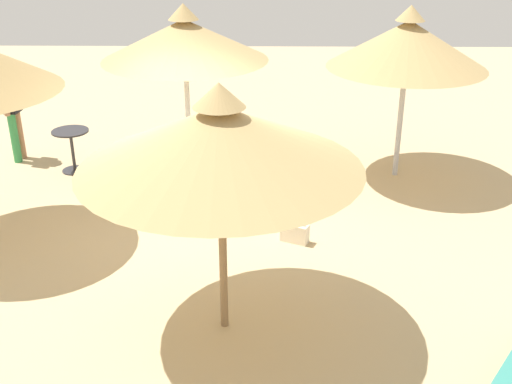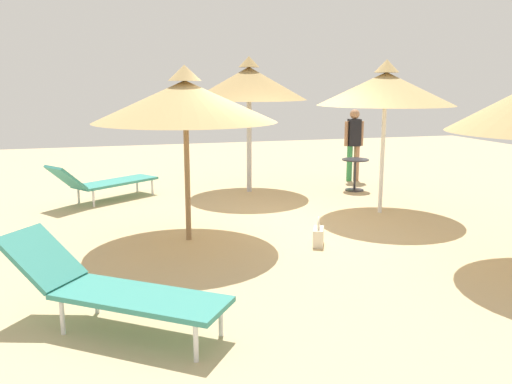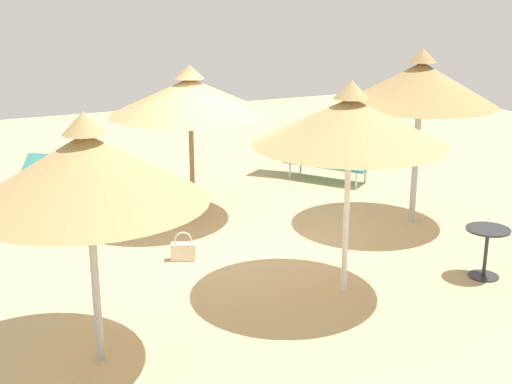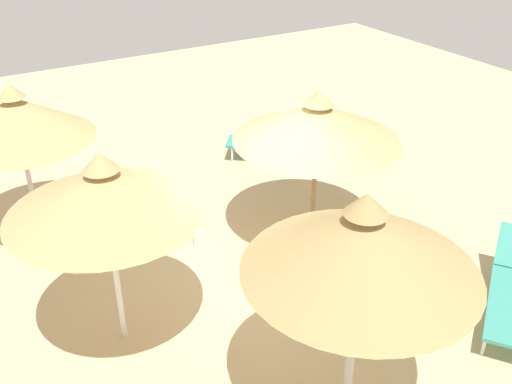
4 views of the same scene
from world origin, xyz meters
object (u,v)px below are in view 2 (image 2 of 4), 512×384
(parasol_umbrella_edge, at_px, (386,89))
(lounge_chair_near_right, at_px, (103,181))
(parasol_umbrella_front, at_px, (185,101))
(lounge_chair_center, at_px, (110,286))
(side_table_round, at_px, (355,169))
(person_standing_near_left, at_px, (354,140))
(handbag, at_px, (318,235))
(parasol_umbrella_back, at_px, (249,83))

(parasol_umbrella_edge, bearing_deg, lounge_chair_near_right, -115.72)
(parasol_umbrella_edge, relative_size, parasol_umbrella_front, 1.02)
(lounge_chair_center, distance_m, side_table_round, 7.40)
(person_standing_near_left, relative_size, handbag, 3.97)
(parasol_umbrella_back, distance_m, side_table_round, 2.90)
(parasol_umbrella_edge, height_order, side_table_round, parasol_umbrella_edge)
(parasol_umbrella_edge, distance_m, parasol_umbrella_back, 3.00)
(parasol_umbrella_back, xyz_separation_m, handbag, (3.93, -0.04, -2.12))
(lounge_chair_center, xyz_separation_m, side_table_round, (-5.33, 5.14, 0.03))
(handbag, bearing_deg, lounge_chair_near_right, -142.28)
(parasol_umbrella_back, height_order, lounge_chair_center, parasol_umbrella_back)
(parasol_umbrella_edge, height_order, person_standing_near_left, parasol_umbrella_edge)
(parasol_umbrella_front, height_order, parasol_umbrella_back, parasol_umbrella_back)
(person_standing_near_left, height_order, side_table_round, person_standing_near_left)
(parasol_umbrella_edge, height_order, lounge_chair_near_right, parasol_umbrella_edge)
(parasol_umbrella_back, xyz_separation_m, side_table_round, (0.51, 2.21, -1.80))
(person_standing_near_left, xyz_separation_m, handbag, (4.46, -2.71, -0.82))
(lounge_chair_near_right, bearing_deg, parasol_umbrella_front, 21.68)
(handbag, xyz_separation_m, side_table_round, (-3.42, 2.25, 0.32))
(parasol_umbrella_edge, bearing_deg, handbag, -50.23)
(lounge_chair_near_right, bearing_deg, side_table_round, 85.86)
(parasol_umbrella_back, height_order, handbag, parasol_umbrella_back)
(parasol_umbrella_front, bearing_deg, parasol_umbrella_back, 150.48)
(side_table_round, bearing_deg, handbag, -33.40)
(parasol_umbrella_edge, height_order, handbag, parasol_umbrella_edge)
(parasol_umbrella_front, xyz_separation_m, lounge_chair_near_right, (-3.01, -1.20, -1.63))
(parasol_umbrella_edge, bearing_deg, parasol_umbrella_back, -143.90)
(person_standing_near_left, bearing_deg, parasol_umbrella_back, -78.90)
(lounge_chair_near_right, bearing_deg, person_standing_near_left, 96.68)
(parasol_umbrella_front, bearing_deg, side_table_round, 123.42)
(parasol_umbrella_back, distance_m, handbag, 4.47)
(lounge_chair_center, bearing_deg, parasol_umbrella_front, 156.96)
(parasol_umbrella_front, distance_m, side_table_round, 5.03)
(parasol_umbrella_edge, xyz_separation_m, lounge_chair_center, (3.42, -4.70, -1.75))
(parasol_umbrella_back, height_order, side_table_round, parasol_umbrella_back)
(parasol_umbrella_edge, distance_m, handbag, 3.12)
(lounge_chair_near_right, height_order, lounge_chair_center, lounge_chair_center)
(person_standing_near_left, height_order, handbag, person_standing_near_left)
(lounge_chair_near_right, xyz_separation_m, person_standing_near_left, (-0.66, 5.65, 0.56))
(handbag, height_order, side_table_round, side_table_round)
(lounge_chair_near_right, height_order, side_table_round, lounge_chair_near_right)
(parasol_umbrella_edge, xyz_separation_m, parasol_umbrella_back, (-2.43, -1.77, 0.08))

